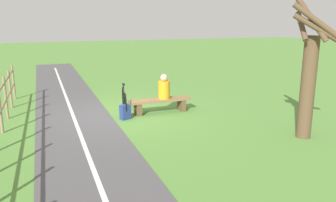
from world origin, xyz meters
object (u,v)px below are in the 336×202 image
at_px(bicycle, 124,101).
at_px(tree_far_right, 308,77).
at_px(bench, 160,103).
at_px(backpack, 125,112).
at_px(person_seated, 164,88).

xyz_separation_m(bicycle, tree_far_right, (-3.60, 4.09, 1.19)).
relative_size(bench, backpack, 4.48).
distance_m(bench, backpack, 1.30).
height_order(bench, bicycle, bicycle).
xyz_separation_m(person_seated, tree_far_right, (-2.38, 3.65, 0.78)).
relative_size(bench, bicycle, 1.13).
distance_m(bicycle, tree_far_right, 5.58).
xyz_separation_m(bench, backpack, (1.26, 0.32, -0.10)).
bearing_deg(backpack, bicycle, -103.36).
relative_size(bicycle, backpack, 3.96).
relative_size(person_seated, backpack, 1.78).
distance_m(person_seated, tree_far_right, 4.43).
xyz_separation_m(bench, bicycle, (1.08, -0.44, 0.07)).
relative_size(bench, person_seated, 2.52).
xyz_separation_m(person_seated, backpack, (1.40, 0.32, -0.58)).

